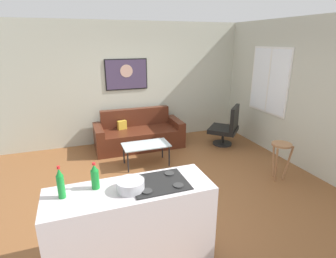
% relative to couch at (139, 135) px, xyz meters
% --- Properties ---
extents(ground, '(6.40, 6.40, 0.04)m').
position_rel_couch_xyz_m(ground, '(0.11, -1.90, -0.30)').
color(ground, brown).
extents(back_wall, '(6.40, 0.05, 2.80)m').
position_rel_couch_xyz_m(back_wall, '(0.11, 0.53, 1.12)').
color(back_wall, beige).
rests_on(back_wall, ground).
extents(right_wall, '(0.05, 6.40, 2.80)m').
position_rel_couch_xyz_m(right_wall, '(2.74, -1.60, 1.12)').
color(right_wall, beige).
rests_on(right_wall, ground).
extents(couch, '(1.99, 0.84, 0.84)m').
position_rel_couch_xyz_m(couch, '(0.00, 0.00, 0.00)').
color(couch, '#512415').
rests_on(couch, ground).
extents(coffee_table, '(0.91, 0.50, 0.43)m').
position_rel_couch_xyz_m(coffee_table, '(-0.09, -1.00, 0.11)').
color(coffee_table, silver).
rests_on(coffee_table, ground).
extents(armchair, '(0.89, 0.89, 0.96)m').
position_rel_couch_xyz_m(armchair, '(1.98, -0.61, 0.16)').
color(armchair, black).
rests_on(armchair, ground).
extents(bar_stool, '(0.39, 0.38, 0.69)m').
position_rel_couch_xyz_m(bar_stool, '(1.97, -2.37, 0.25)').
color(bar_stool, '#9B6A44').
rests_on(bar_stool, ground).
extents(kitchen_counter, '(1.74, 0.61, 0.95)m').
position_rel_couch_xyz_m(kitchen_counter, '(-0.88, -3.33, 0.18)').
color(kitchen_counter, silver).
rests_on(kitchen_counter, ground).
extents(soda_bottle, '(0.07, 0.07, 0.34)m').
position_rel_couch_xyz_m(soda_bottle, '(-1.54, -3.27, 0.79)').
color(soda_bottle, '#198B30').
rests_on(soda_bottle, kitchen_counter).
extents(soda_bottle_2, '(0.08, 0.08, 0.29)m').
position_rel_couch_xyz_m(soda_bottle_2, '(-1.21, -3.20, 0.77)').
color(soda_bottle_2, '#198B30').
rests_on(soda_bottle_2, kitchen_counter).
extents(mixing_bowl, '(0.29, 0.29, 0.11)m').
position_rel_couch_xyz_m(mixing_bowl, '(-0.88, -3.36, 0.69)').
color(mixing_bowl, silver).
rests_on(mixing_bowl, kitchen_counter).
extents(wall_painting, '(0.99, 0.03, 0.71)m').
position_rel_couch_xyz_m(wall_painting, '(-0.12, 0.49, 1.34)').
color(wall_painting, black).
extents(window, '(0.03, 1.18, 1.42)m').
position_rel_couch_xyz_m(window, '(2.70, -1.00, 1.26)').
color(window, silver).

